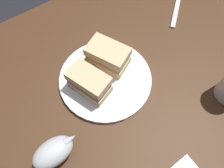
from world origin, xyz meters
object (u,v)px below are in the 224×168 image
(plate, at_px, (105,79))
(sandwich_half_right, at_px, (89,82))
(sandwich_half_left, at_px, (108,56))
(gravy_boat, at_px, (54,152))
(fork, at_px, (176,9))

(plate, distance_m, sandwich_half_right, 0.07)
(sandwich_half_left, height_order, sandwich_half_right, sandwich_half_right)
(plate, relative_size, gravy_boat, 2.33)
(gravy_boat, xyz_separation_m, fork, (0.60, 0.20, -0.04))
(sandwich_half_left, distance_m, gravy_boat, 0.30)
(fork, bearing_deg, plate, 154.92)
(plate, xyz_separation_m, sandwich_half_left, (0.04, 0.04, 0.04))
(plate, height_order, sandwich_half_left, sandwich_half_left)
(sandwich_half_right, bearing_deg, plate, 4.47)
(plate, height_order, gravy_boat, gravy_boat)
(plate, xyz_separation_m, fork, (0.38, 0.09, -0.00))
(sandwich_half_left, bearing_deg, fork, 9.01)
(gravy_boat, height_order, fork, gravy_boat)
(gravy_boat, bearing_deg, sandwich_half_right, 32.17)
(sandwich_half_right, bearing_deg, gravy_boat, -147.83)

